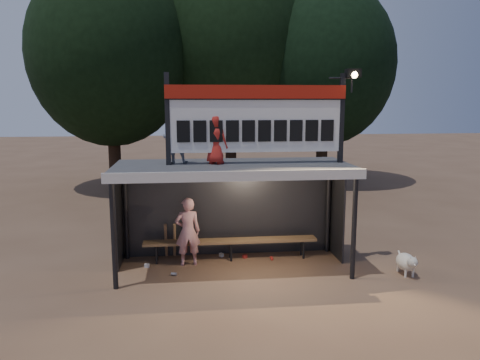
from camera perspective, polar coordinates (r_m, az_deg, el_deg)
name	(u,v)px	position (r m, az deg, el deg)	size (l,w,h in m)	color
ground	(233,268)	(10.52, -0.86, -10.65)	(80.00, 80.00, 0.00)	brown
player	(188,232)	(10.53, -6.39, -6.26)	(0.56, 0.37, 1.54)	silver
child_a	(175,138)	(10.05, -7.93, 5.09)	(0.53, 0.41, 1.09)	gray
child_b	(216,140)	(9.91, -2.97, 4.94)	(0.51, 0.33, 1.03)	#B4231B
dugout_shelter	(232,184)	(10.26, -1.01, -0.46)	(5.10, 2.08, 2.32)	#39393B
scoreboard_assembly	(259,116)	(9.93, 2.33, 7.77)	(4.10, 0.27, 1.99)	black
bench	(231,242)	(10.90, -1.14, -7.51)	(4.00, 0.35, 0.48)	olive
tree_left	(110,53)	(20.14, -15.55, 14.64)	(6.46, 6.46, 9.27)	black
tree_mid	(231,43)	(21.55, -1.16, 16.37)	(7.22, 7.22, 10.36)	black
tree_right	(324,65)	(21.22, 10.25, 13.68)	(6.08, 6.08, 8.72)	black
dog	(407,262)	(10.63, 19.65, -9.41)	(0.36, 0.81, 0.49)	beige
bats	(175,240)	(11.12, -7.98, -7.26)	(0.47, 0.32, 0.84)	#926744
litter	(213,261)	(10.81, -3.33, -9.88)	(2.93, 1.22, 0.08)	#A3221B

